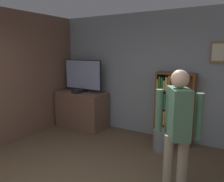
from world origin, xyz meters
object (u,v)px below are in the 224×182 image
object	(u,v)px
bookshelf	(171,109)
waste_bin	(161,140)
person	(177,124)
game_console	(77,91)
television	(83,75)

from	to	relation	value
bookshelf	waste_bin	world-z (taller)	bookshelf
person	game_console	bearing A→B (deg)	-145.50
bookshelf	person	size ratio (longest dim) A/B	0.87
television	game_console	world-z (taller)	television
bookshelf	game_console	bearing A→B (deg)	-169.65
waste_bin	game_console	bearing A→B (deg)	177.17
television	person	bearing A→B (deg)	-29.63
game_console	person	bearing A→B (deg)	-25.83
television	waste_bin	world-z (taller)	television
bookshelf	person	bearing A→B (deg)	-71.58
bookshelf	waste_bin	bearing A→B (deg)	-91.72
television	game_console	bearing A→B (deg)	-91.87
waste_bin	person	bearing A→B (deg)	-64.25
game_console	waste_bin	distance (m)	2.26
television	bookshelf	world-z (taller)	television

